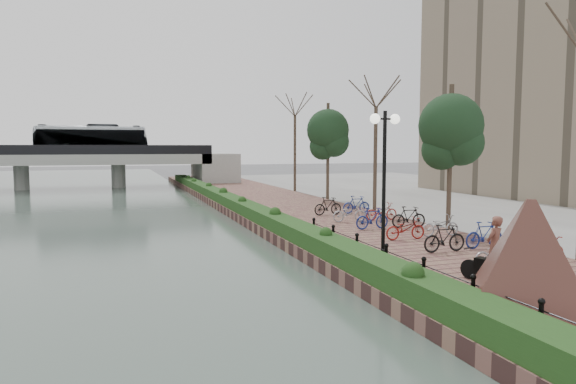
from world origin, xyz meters
name	(u,v)px	position (x,y,z in m)	size (l,w,h in m)	color
ground	(397,321)	(0.00, 0.00, 0.00)	(220.00, 220.00, 0.00)	#59595B
promenade	(302,214)	(4.00, 17.50, 0.25)	(8.00, 75.00, 0.50)	brown
inland_pavement	(519,205)	(20.00, 17.50, 0.25)	(24.00, 75.00, 0.50)	gray
hedge	(236,203)	(0.60, 20.00, 0.80)	(1.10, 56.00, 0.60)	#1D3C16
chain_fence	(404,265)	(1.40, 2.00, 0.85)	(0.10, 14.10, 0.70)	black
granite_monument	(529,254)	(2.46, -1.55, 1.79)	(3.87, 3.87, 2.55)	#4A2C1F
lamppost	(384,154)	(1.65, 3.65, 3.99)	(1.02, 0.32, 4.84)	black
motorcycle	(490,267)	(3.23, 0.61, 0.96)	(0.46, 1.48, 0.92)	black
pedestrian	(495,245)	(4.00, 1.34, 1.36)	(0.63, 0.41, 1.73)	brown
bicycle_parking	(407,222)	(5.50, 8.41, 0.97)	(2.40, 14.69, 1.00)	#9FA0A4
street_trees	(406,157)	(8.00, 12.68, 3.69)	(3.20, 37.12, 6.80)	#32281E
bridge	(36,156)	(-13.64, 45.00, 3.37)	(36.00, 10.77, 6.50)	#989793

